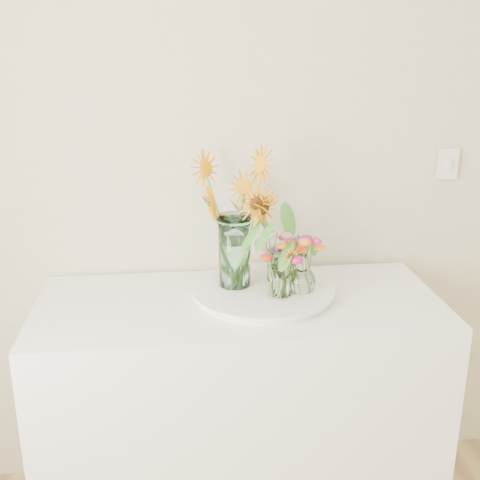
{
  "coord_description": "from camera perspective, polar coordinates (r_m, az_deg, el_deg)",
  "views": [
    {
      "loc": [
        -0.7,
        0.04,
        1.76
      ],
      "look_at": [
        -0.48,
        1.99,
        1.1
      ],
      "focal_mm": 45.0,
      "sensor_mm": 36.0,
      "label": 1
    }
  ],
  "objects": [
    {
      "name": "small_vase_b",
      "position": [
        2.08,
        5.89,
        -3.12
      ],
      "size": [
        0.12,
        0.12,
        0.14
      ],
      "primitive_type": null,
      "rotation": [
        0.0,
        0.0,
        -0.24
      ],
      "color": "white",
      "rests_on": "tray"
    },
    {
      "name": "small_vase_a",
      "position": [
        2.04,
        3.91,
        -3.81
      ],
      "size": [
        0.08,
        0.08,
        0.12
      ],
      "primitive_type": "cylinder",
      "rotation": [
        0.0,
        0.0,
        0.23
      ],
      "color": "white",
      "rests_on": "tray"
    },
    {
      "name": "small_vase_c",
      "position": [
        2.17,
        3.47,
        -2.41
      ],
      "size": [
        0.07,
        0.07,
        0.12
      ],
      "primitive_type": "cylinder",
      "rotation": [
        0.0,
        0.0,
        0.09
      ],
      "color": "white",
      "rests_on": "tray"
    },
    {
      "name": "mason_jar",
      "position": [
        2.1,
        -0.51,
        -1.07
      ],
      "size": [
        0.15,
        0.15,
        0.26
      ],
      "primitive_type": "cylinder",
      "rotation": [
        0.0,
        0.0,
        -0.39
      ],
      "color": "#B4F1E6",
      "rests_on": "tray"
    },
    {
      "name": "tray",
      "position": [
        2.13,
        2.18,
        -4.98
      ],
      "size": [
        0.48,
        0.48,
        0.02
      ],
      "primitive_type": "cylinder",
      "color": "white",
      "rests_on": "counter"
    },
    {
      "name": "counter",
      "position": [
        2.31,
        -0.07,
        -16.01
      ],
      "size": [
        1.4,
        0.6,
        0.9
      ],
      "primitive_type": "cube",
      "color": "white",
      "rests_on": "ground_plane"
    },
    {
      "name": "wildflower_posy_c",
      "position": [
        2.16,
        3.5,
        -1.3
      ],
      "size": [
        0.19,
        0.19,
        0.21
      ],
      "primitive_type": null,
      "color": "orange",
      "rests_on": "tray"
    },
    {
      "name": "sunflower_bouquet",
      "position": [
        2.06,
        -0.52,
        1.98
      ],
      "size": [
        0.74,
        0.74,
        0.5
      ],
      "primitive_type": null,
      "rotation": [
        0.0,
        0.0,
        -0.39
      ],
      "color": "orange",
      "rests_on": "tray"
    },
    {
      "name": "wildflower_posy_b",
      "position": [
        2.06,
        5.93,
        -1.96
      ],
      "size": [
        0.19,
        0.19,
        0.23
      ],
      "primitive_type": null,
      "color": "orange",
      "rests_on": "tray"
    },
    {
      "name": "wildflower_posy_a",
      "position": [
        2.03,
        3.94,
        -2.64
      ],
      "size": [
        0.2,
        0.2,
        0.21
      ],
      "primitive_type": null,
      "color": "orange",
      "rests_on": "tray"
    }
  ]
}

